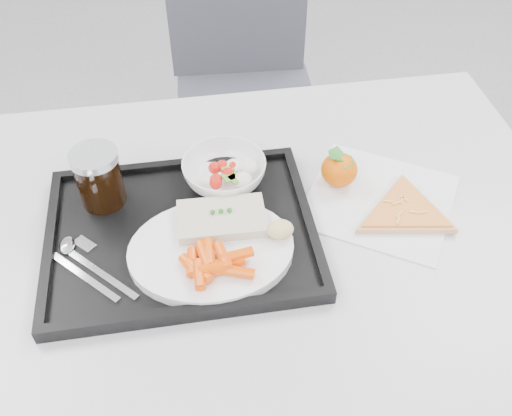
{
  "coord_description": "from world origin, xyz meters",
  "views": [
    {
      "loc": [
        -0.08,
        -0.37,
        1.48
      ],
      "look_at": [
        0.04,
        0.32,
        0.77
      ],
      "focal_mm": 40.0,
      "sensor_mm": 36.0,
      "label": 1
    }
  ],
  "objects_px": {
    "table": "(238,250)",
    "tangerine": "(339,170)",
    "pizza_slice": "(405,212)",
    "cola_glass": "(99,177)",
    "dinner_plate": "(211,250)",
    "chair": "(243,70)",
    "tray": "(182,234)",
    "salad_bowl": "(224,172)"
  },
  "relations": [
    {
      "from": "chair",
      "to": "tray",
      "type": "height_order",
      "value": "chair"
    },
    {
      "from": "dinner_plate",
      "to": "salad_bowl",
      "type": "distance_m",
      "value": 0.18
    },
    {
      "from": "cola_glass",
      "to": "tray",
      "type": "bearing_deg",
      "value": -36.91
    },
    {
      "from": "tray",
      "to": "cola_glass",
      "type": "distance_m",
      "value": 0.17
    },
    {
      "from": "tray",
      "to": "dinner_plate",
      "type": "xyz_separation_m",
      "value": [
        0.05,
        -0.06,
        0.02
      ]
    },
    {
      "from": "table",
      "to": "pizza_slice",
      "type": "height_order",
      "value": "pizza_slice"
    },
    {
      "from": "table",
      "to": "tray",
      "type": "height_order",
      "value": "tray"
    },
    {
      "from": "chair",
      "to": "cola_glass",
      "type": "height_order",
      "value": "chair"
    },
    {
      "from": "table",
      "to": "salad_bowl",
      "type": "height_order",
      "value": "salad_bowl"
    },
    {
      "from": "chair",
      "to": "dinner_plate",
      "type": "relative_size",
      "value": 3.44
    },
    {
      "from": "chair",
      "to": "cola_glass",
      "type": "xyz_separation_m",
      "value": [
        -0.35,
        -0.74,
        0.28
      ]
    },
    {
      "from": "chair",
      "to": "tray",
      "type": "distance_m",
      "value": 0.89
    },
    {
      "from": "table",
      "to": "dinner_plate",
      "type": "height_order",
      "value": "dinner_plate"
    },
    {
      "from": "chair",
      "to": "pizza_slice",
      "type": "relative_size",
      "value": 3.54
    },
    {
      "from": "tangerine",
      "to": "chair",
      "type": "bearing_deg",
      "value": 95.57
    },
    {
      "from": "dinner_plate",
      "to": "pizza_slice",
      "type": "bearing_deg",
      "value": 7.52
    },
    {
      "from": "salad_bowl",
      "to": "cola_glass",
      "type": "distance_m",
      "value": 0.22
    },
    {
      "from": "salad_bowl",
      "to": "tangerine",
      "type": "height_order",
      "value": "tangerine"
    },
    {
      "from": "salad_bowl",
      "to": "dinner_plate",
      "type": "bearing_deg",
      "value": -104.09
    },
    {
      "from": "dinner_plate",
      "to": "cola_glass",
      "type": "height_order",
      "value": "cola_glass"
    },
    {
      "from": "table",
      "to": "tangerine",
      "type": "bearing_deg",
      "value": 20.63
    },
    {
      "from": "dinner_plate",
      "to": "tangerine",
      "type": "distance_m",
      "value": 0.29
    },
    {
      "from": "tangerine",
      "to": "table",
      "type": "bearing_deg",
      "value": -159.37
    },
    {
      "from": "tangerine",
      "to": "pizza_slice",
      "type": "xyz_separation_m",
      "value": [
        0.1,
        -0.1,
        -0.02
      ]
    },
    {
      "from": "dinner_plate",
      "to": "pizza_slice",
      "type": "height_order",
      "value": "dinner_plate"
    },
    {
      "from": "chair",
      "to": "pizza_slice",
      "type": "bearing_deg",
      "value": -78.75
    },
    {
      "from": "table",
      "to": "tangerine",
      "type": "xyz_separation_m",
      "value": [
        0.2,
        0.08,
        0.1
      ]
    },
    {
      "from": "tangerine",
      "to": "pizza_slice",
      "type": "relative_size",
      "value": 0.27
    },
    {
      "from": "table",
      "to": "dinner_plate",
      "type": "relative_size",
      "value": 4.44
    },
    {
      "from": "tangerine",
      "to": "dinner_plate",
      "type": "bearing_deg",
      "value": -150.05
    },
    {
      "from": "cola_glass",
      "to": "pizza_slice",
      "type": "height_order",
      "value": "cola_glass"
    },
    {
      "from": "dinner_plate",
      "to": "salad_bowl",
      "type": "xyz_separation_m",
      "value": [
        0.04,
        0.17,
        0.01
      ]
    },
    {
      "from": "salad_bowl",
      "to": "chair",
      "type": "bearing_deg",
      "value": 79.38
    },
    {
      "from": "cola_glass",
      "to": "dinner_plate",
      "type": "bearing_deg",
      "value": -41.53
    },
    {
      "from": "chair",
      "to": "dinner_plate",
      "type": "bearing_deg",
      "value": -101.29
    },
    {
      "from": "tray",
      "to": "cola_glass",
      "type": "xyz_separation_m",
      "value": [
        -0.13,
        0.1,
        0.06
      ]
    },
    {
      "from": "pizza_slice",
      "to": "cola_glass",
      "type": "bearing_deg",
      "value": 168.17
    },
    {
      "from": "table",
      "to": "tangerine",
      "type": "relative_size",
      "value": 17.19
    },
    {
      "from": "chair",
      "to": "tangerine",
      "type": "bearing_deg",
      "value": -84.43
    },
    {
      "from": "table",
      "to": "chair",
      "type": "distance_m",
      "value": 0.85
    },
    {
      "from": "tray",
      "to": "tangerine",
      "type": "distance_m",
      "value": 0.31
    },
    {
      "from": "table",
      "to": "tray",
      "type": "distance_m",
      "value": 0.12
    }
  ]
}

